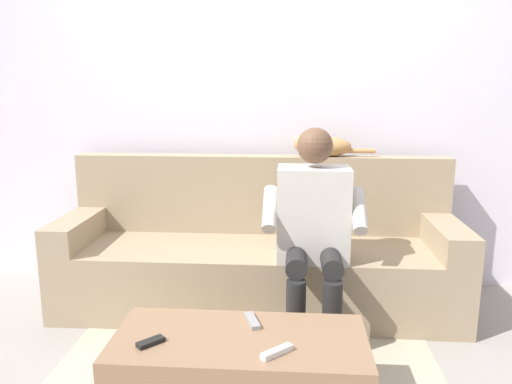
{
  "coord_description": "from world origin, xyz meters",
  "views": [
    {
      "loc": [
        -0.2,
        2.81,
        1.34
      ],
      "look_at": [
        0.0,
        0.05,
        0.76
      ],
      "focal_mm": 34.93,
      "sensor_mm": 36.0,
      "label": 1
    }
  ],
  "objects_px": {
    "couch": "(258,258)",
    "cat_on_backrest": "(324,146)",
    "remote_white": "(277,352)",
    "remote_black": "(151,342)",
    "coffee_table": "(240,375)",
    "remote_gray": "(252,321)",
    "person_solo_seated": "(313,222)"
  },
  "relations": [
    {
      "from": "person_solo_seated",
      "to": "remote_gray",
      "type": "height_order",
      "value": "person_solo_seated"
    },
    {
      "from": "remote_black",
      "to": "coffee_table",
      "type": "bearing_deg",
      "value": 148.19
    },
    {
      "from": "coffee_table",
      "to": "person_solo_seated",
      "type": "bearing_deg",
      "value": -113.36
    },
    {
      "from": "coffee_table",
      "to": "cat_on_backrest",
      "type": "relative_size",
      "value": 2.02
    },
    {
      "from": "coffee_table",
      "to": "remote_black",
      "type": "distance_m",
      "value": 0.4
    },
    {
      "from": "coffee_table",
      "to": "remote_white",
      "type": "relative_size",
      "value": 7.42
    },
    {
      "from": "coffee_table",
      "to": "remote_black",
      "type": "height_order",
      "value": "remote_black"
    },
    {
      "from": "person_solo_seated",
      "to": "remote_gray",
      "type": "xyz_separation_m",
      "value": [
        0.28,
        0.62,
        -0.28
      ]
    },
    {
      "from": "coffee_table",
      "to": "cat_on_backrest",
      "type": "distance_m",
      "value": 1.59
    },
    {
      "from": "remote_white",
      "to": "cat_on_backrest",
      "type": "bearing_deg",
      "value": 37.55
    },
    {
      "from": "cat_on_backrest",
      "to": "remote_white",
      "type": "xyz_separation_m",
      "value": [
        0.25,
        1.44,
        -0.62
      ]
    },
    {
      "from": "couch",
      "to": "remote_white",
      "type": "distance_m",
      "value": 1.22
    },
    {
      "from": "coffee_table",
      "to": "remote_gray",
      "type": "relative_size",
      "value": 7.16
    },
    {
      "from": "person_solo_seated",
      "to": "remote_gray",
      "type": "relative_size",
      "value": 7.82
    },
    {
      "from": "coffee_table",
      "to": "remote_gray",
      "type": "distance_m",
      "value": 0.23
    },
    {
      "from": "coffee_table",
      "to": "remote_black",
      "type": "bearing_deg",
      "value": 13.67
    },
    {
      "from": "cat_on_backrest",
      "to": "couch",
      "type": "bearing_deg",
      "value": 30.03
    },
    {
      "from": "cat_on_backrest",
      "to": "remote_black",
      "type": "bearing_deg",
      "value": 61.87
    },
    {
      "from": "remote_gray",
      "to": "coffee_table",
      "type": "bearing_deg",
      "value": 143.78
    },
    {
      "from": "person_solo_seated",
      "to": "remote_black",
      "type": "xyz_separation_m",
      "value": [
        0.67,
        0.83,
        -0.28
      ]
    },
    {
      "from": "coffee_table",
      "to": "remote_white",
      "type": "bearing_deg",
      "value": 140.82
    },
    {
      "from": "coffee_table",
      "to": "couch",
      "type": "bearing_deg",
      "value": -90.0
    },
    {
      "from": "couch",
      "to": "remote_black",
      "type": "distance_m",
      "value": 1.22
    },
    {
      "from": "person_solo_seated",
      "to": "cat_on_backrest",
      "type": "xyz_separation_m",
      "value": [
        -0.08,
        -0.57,
        0.35
      ]
    },
    {
      "from": "couch",
      "to": "remote_gray",
      "type": "height_order",
      "value": "couch"
    },
    {
      "from": "person_solo_seated",
      "to": "remote_white",
      "type": "relative_size",
      "value": 8.11
    },
    {
      "from": "couch",
      "to": "coffee_table",
      "type": "distance_m",
      "value": 1.09
    },
    {
      "from": "couch",
      "to": "cat_on_backrest",
      "type": "height_order",
      "value": "cat_on_backrest"
    },
    {
      "from": "couch",
      "to": "cat_on_backrest",
      "type": "distance_m",
      "value": 0.82
    },
    {
      "from": "couch",
      "to": "remote_black",
      "type": "height_order",
      "value": "couch"
    },
    {
      "from": "couch",
      "to": "person_solo_seated",
      "type": "height_order",
      "value": "person_solo_seated"
    },
    {
      "from": "cat_on_backrest",
      "to": "remote_white",
      "type": "height_order",
      "value": "cat_on_backrest"
    }
  ]
}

